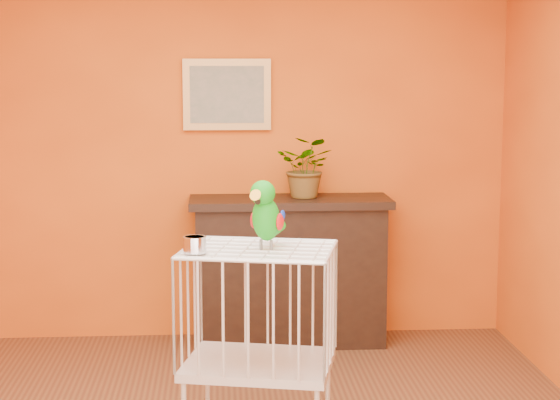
{
  "coord_description": "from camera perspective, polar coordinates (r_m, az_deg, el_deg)",
  "views": [
    {
      "loc": [
        -0.08,
        -4.41,
        1.96
      ],
      "look_at": [
        0.22,
        0.02,
        1.32
      ],
      "focal_mm": 60.0,
      "sensor_mm": 36.0,
      "label": 1
    }
  ],
  "objects": [
    {
      "name": "birdcage",
      "position": [
        4.63,
        -1.31,
        -9.32
      ],
      "size": [
        0.8,
        0.68,
        1.08
      ],
      "rotation": [
        0.0,
        0.0,
        -0.22
      ],
      "color": "beige",
      "rests_on": "ground"
    },
    {
      "name": "console_cabinet",
      "position": [
        6.6,
        0.59,
        -4.33
      ],
      "size": [
        1.4,
        0.5,
        1.04
      ],
      "color": "black",
      "rests_on": "ground"
    },
    {
      "name": "potted_plant",
      "position": [
        6.52,
        1.64,
        1.62
      ],
      "size": [
        0.52,
        0.54,
        0.34
      ],
      "primitive_type": "imported",
      "rotation": [
        0.0,
        0.0,
        -0.39
      ],
      "color": "#26722D",
      "rests_on": "console_cabinet"
    },
    {
      "name": "parrot",
      "position": [
        4.44,
        -0.86,
        -0.85
      ],
      "size": [
        0.21,
        0.3,
        0.34
      ],
      "rotation": [
        0.0,
        0.0,
        -0.48
      ],
      "color": "#59544C",
      "rests_on": "birdcage"
    },
    {
      "name": "feed_cup",
      "position": [
        4.38,
        -5.22,
        -2.72
      ],
      "size": [
        0.11,
        0.11,
        0.08
      ],
      "primitive_type": "cylinder",
      "color": "silver",
      "rests_on": "birdcage"
    },
    {
      "name": "framed_picture",
      "position": [
        6.63,
        -3.25,
        6.44
      ],
      "size": [
        0.62,
        0.04,
        0.5
      ],
      "color": "#B37F3F",
      "rests_on": "room_shell"
    },
    {
      "name": "room_shell",
      "position": [
        4.43,
        -2.88,
        3.36
      ],
      "size": [
        4.5,
        4.5,
        4.5
      ],
      "color": "orange",
      "rests_on": "ground"
    }
  ]
}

